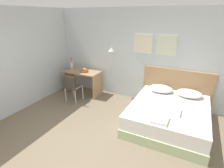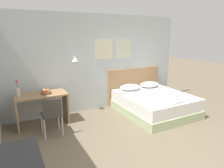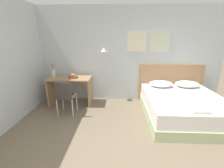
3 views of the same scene
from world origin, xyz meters
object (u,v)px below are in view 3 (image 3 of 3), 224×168
(headboard, at_px, (170,83))
(pillow_left, at_px, (161,84))
(pillow_right, at_px, (187,84))
(bed, at_px, (183,107))
(folded_towel_near_foot, at_px, (196,100))
(flower_vase, at_px, (53,72))
(desk_chair, at_px, (65,96))
(folded_towel_mid_bed, at_px, (198,109))
(fruit_bowl, at_px, (73,76))
(desk, at_px, (70,86))

(headboard, bearing_deg, pillow_left, -138.19)
(pillow_right, bearing_deg, pillow_left, 180.00)
(bed, xyz_separation_m, headboard, (0.00, 1.01, 0.29))
(headboard, relative_size, pillow_left, 2.94)
(headboard, distance_m, folded_towel_near_foot, 1.31)
(headboard, xyz_separation_m, flower_vase, (-3.32, -0.29, 0.34))
(folded_towel_near_foot, distance_m, desk_chair, 2.88)
(headboard, bearing_deg, pillow_right, -41.81)
(bed, height_order, desk_chair, desk_chair)
(folded_towel_near_foot, relative_size, folded_towel_mid_bed, 1.06)
(bed, xyz_separation_m, fruit_bowl, (-2.74, 0.60, 0.55))
(folded_towel_mid_bed, relative_size, flower_vase, 0.91)
(folded_towel_mid_bed, relative_size, fruit_bowl, 1.38)
(pillow_right, distance_m, flower_vase, 3.68)
(headboard, xyz_separation_m, desk, (-2.84, -0.37, -0.02))
(headboard, bearing_deg, flower_vase, -174.92)
(bed, relative_size, pillow_left, 3.14)
(bed, bearing_deg, pillow_left, 116.88)
(flower_vase, bearing_deg, folded_towel_near_foot, -16.35)
(bed, relative_size, pillow_right, 3.14)
(folded_towel_mid_bed, xyz_separation_m, desk_chair, (-2.69, 0.69, -0.05))
(desk, xyz_separation_m, flower_vase, (-0.47, 0.08, 0.36))
(pillow_right, height_order, flower_vase, flower_vase)
(desk_chair, xyz_separation_m, fruit_bowl, (0.02, 0.65, 0.30))
(flower_vase, bearing_deg, headboard, 5.08)
(folded_towel_near_foot, height_order, desk, desk)
(pillow_left, distance_m, folded_towel_near_foot, 1.09)
(bed, bearing_deg, desk_chair, -178.98)
(bed, distance_m, pillow_left, 0.85)
(headboard, bearing_deg, folded_towel_near_foot, -85.06)
(desk_chair, relative_size, fruit_bowl, 3.54)
(bed, height_order, desk, desk)
(pillow_left, height_order, folded_towel_mid_bed, pillow_left)
(bed, height_order, folded_towel_mid_bed, folded_towel_mid_bed)
(folded_towel_near_foot, height_order, flower_vase, flower_vase)
(folded_towel_near_foot, height_order, folded_towel_mid_bed, same)
(bed, bearing_deg, fruit_bowl, 167.64)
(desk_chair, bearing_deg, folded_towel_near_foot, -4.87)
(pillow_left, distance_m, pillow_right, 0.70)
(pillow_right, xyz_separation_m, desk_chair, (-3.10, -0.74, -0.10))
(bed, distance_m, pillow_right, 0.85)
(bed, bearing_deg, folded_towel_mid_bed, -94.85)
(pillow_left, xyz_separation_m, desk_chair, (-2.40, -0.74, -0.10))
(folded_towel_near_foot, height_order, fruit_bowl, fruit_bowl)
(folded_towel_mid_bed, distance_m, flower_vase, 3.58)
(desk_chair, distance_m, flower_vase, 1.02)
(desk, bearing_deg, bed, -12.56)
(bed, xyz_separation_m, desk, (-2.84, 0.63, 0.27))
(folded_towel_mid_bed, relative_size, desk_chair, 0.39)
(pillow_right, relative_size, folded_towel_near_foot, 1.78)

